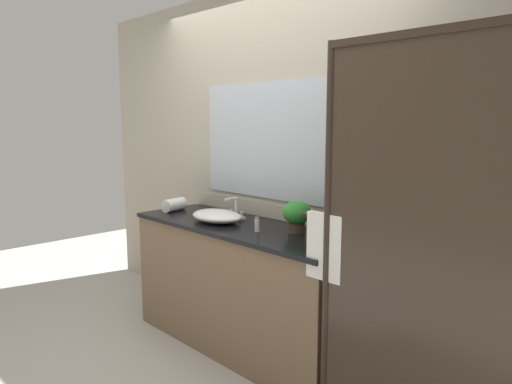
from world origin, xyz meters
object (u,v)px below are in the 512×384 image
at_px(faucet, 235,211).
at_px(amenity_bottle_shampoo, 291,221).
at_px(rolled_towel_near_edge, 174,205).
at_px(sink_basin, 217,216).
at_px(potted_plant, 297,215).
at_px(amenity_bottle_body_wash, 257,225).

distance_m(faucet, amenity_bottle_shampoo, 0.48).
height_order(amenity_bottle_shampoo, rolled_towel_near_edge, rolled_towel_near_edge).
relative_size(sink_basin, amenity_bottle_shampoo, 4.72).
relative_size(potted_plant, rolled_towel_near_edge, 1.09).
bearing_deg(amenity_bottle_shampoo, sink_basin, -150.76).
height_order(potted_plant, amenity_bottle_body_wash, potted_plant).
xyz_separation_m(amenity_bottle_body_wash, rolled_towel_near_edge, (-0.97, 0.02, 0.00)).
bearing_deg(sink_basin, rolled_towel_near_edge, 178.40).
height_order(faucet, potted_plant, potted_plant).
xyz_separation_m(faucet, amenity_bottle_shampoo, (0.48, 0.09, -0.01)).
height_order(faucet, amenity_bottle_body_wash, faucet).
xyz_separation_m(faucet, amenity_bottle_body_wash, (0.42, -0.18, -0.01)).
bearing_deg(sink_basin, amenity_bottle_body_wash, -0.70).
distance_m(potted_plant, rolled_towel_near_edge, 1.19).
bearing_deg(amenity_bottle_shampoo, potted_plant, -37.27).
distance_m(sink_basin, amenity_bottle_body_wash, 0.42).
xyz_separation_m(potted_plant, amenity_bottle_body_wash, (-0.20, -0.16, -0.07)).
xyz_separation_m(sink_basin, faucet, (0.00, 0.18, 0.01)).
height_order(faucet, rolled_towel_near_edge, faucet).
height_order(sink_basin, potted_plant, potted_plant).
relative_size(faucet, rolled_towel_near_edge, 0.88).
bearing_deg(potted_plant, amenity_bottle_body_wash, -140.72).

